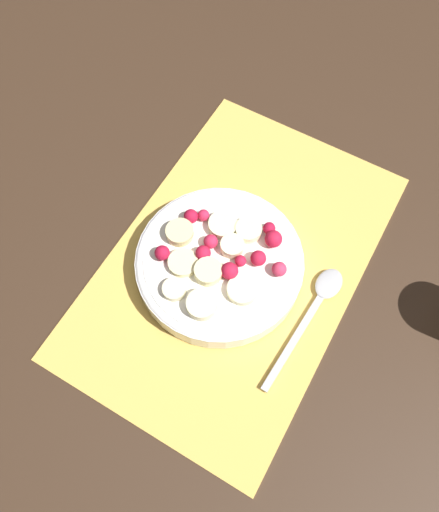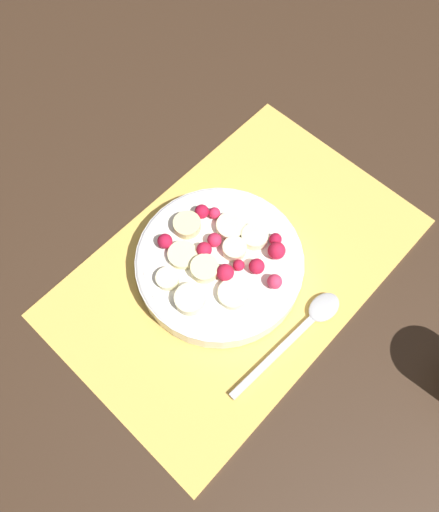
# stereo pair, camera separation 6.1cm
# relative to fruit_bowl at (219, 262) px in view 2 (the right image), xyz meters

# --- Properties ---
(ground_plane) EXTENTS (3.00, 3.00, 0.00)m
(ground_plane) POSITION_rel_fruit_bowl_xyz_m (-0.02, 0.01, -0.03)
(ground_plane) COLOR #382619
(placemat) EXTENTS (0.47, 0.30, 0.01)m
(placemat) POSITION_rel_fruit_bowl_xyz_m (-0.02, 0.01, -0.02)
(placemat) COLOR #E0B251
(placemat) RESTS_ON ground_plane
(fruit_bowl) EXTENTS (0.21, 0.21, 0.05)m
(fruit_bowl) POSITION_rel_fruit_bowl_xyz_m (0.00, 0.00, 0.00)
(fruit_bowl) COLOR white
(fruit_bowl) RESTS_ON placemat
(spoon) EXTENTS (0.18, 0.03, 0.01)m
(spoon) POSITION_rel_fruit_bowl_xyz_m (-0.02, 0.13, -0.02)
(spoon) COLOR #B2B2B7
(spoon) RESTS_ON placemat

